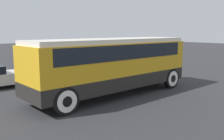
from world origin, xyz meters
TOP-DOWN VIEW (x-y plane):
  - ground_plane at (0.00, 0.00)m, footprint 120.00×120.00m
  - tour_bus at (0.10, -0.00)m, footprint 9.57×2.67m
  - parked_car_near at (1.95, 8.26)m, footprint 4.36×1.83m

SIDE VIEW (x-z plane):
  - ground_plane at x=0.00m, z-range 0.00..0.00m
  - parked_car_near at x=1.95m, z-range -0.01..1.49m
  - tour_bus at x=0.10m, z-range 0.33..3.39m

